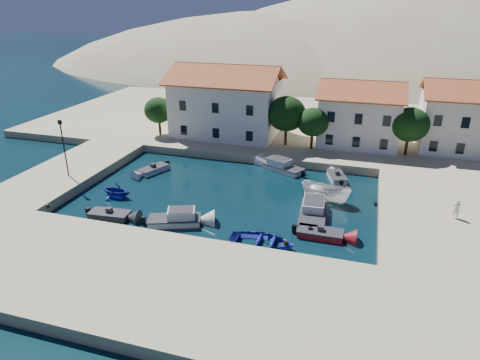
% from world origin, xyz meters
% --- Properties ---
extents(ground, '(400.00, 400.00, 0.00)m').
position_xyz_m(ground, '(0.00, 0.00, 0.00)').
color(ground, black).
rests_on(ground, ground).
extents(quay_south, '(52.00, 12.00, 1.00)m').
position_xyz_m(quay_south, '(0.00, -6.00, 0.50)').
color(quay_south, tan).
rests_on(quay_south, ground).
extents(quay_east, '(11.00, 20.00, 1.00)m').
position_xyz_m(quay_east, '(20.50, 10.00, 0.50)').
color(quay_east, tan).
rests_on(quay_east, ground).
extents(quay_west, '(8.00, 20.00, 1.00)m').
position_xyz_m(quay_west, '(-19.00, 10.00, 0.50)').
color(quay_west, tan).
rests_on(quay_west, ground).
extents(quay_north, '(80.00, 36.00, 1.00)m').
position_xyz_m(quay_north, '(2.00, 38.00, 0.50)').
color(quay_north, tan).
rests_on(quay_north, ground).
extents(hills, '(254.00, 176.00, 99.00)m').
position_xyz_m(hills, '(20.64, 123.62, -23.40)').
color(hills, gray).
rests_on(hills, ground).
extents(building_left, '(14.70, 9.45, 9.70)m').
position_xyz_m(building_left, '(-6.00, 28.00, 5.94)').
color(building_left, white).
rests_on(building_left, quay_north).
extents(building_mid, '(10.50, 8.40, 8.30)m').
position_xyz_m(building_mid, '(12.00, 29.00, 5.22)').
color(building_mid, white).
rests_on(building_mid, quay_north).
extents(building_right, '(9.45, 8.40, 8.80)m').
position_xyz_m(building_right, '(24.00, 30.00, 5.47)').
color(building_right, white).
rests_on(building_right, quay_north).
extents(trees, '(37.30, 5.30, 6.45)m').
position_xyz_m(trees, '(4.51, 25.46, 4.84)').
color(trees, '#382314').
rests_on(trees, quay_north).
extents(lamppost, '(0.35, 0.25, 6.22)m').
position_xyz_m(lamppost, '(-17.50, 8.00, 4.75)').
color(lamppost, black).
rests_on(lamppost, quay_west).
extents(bollards, '(29.36, 9.56, 0.30)m').
position_xyz_m(bollards, '(2.80, 3.87, 1.15)').
color(bollards, black).
rests_on(bollards, ground).
extents(motorboat_grey_sw, '(3.87, 1.97, 1.25)m').
position_xyz_m(motorboat_grey_sw, '(-8.84, 2.35, 0.29)').
color(motorboat_grey_sw, '#302F34').
rests_on(motorboat_grey_sw, ground).
extents(cabin_cruiser_south, '(5.07, 3.49, 1.60)m').
position_xyz_m(cabin_cruiser_south, '(-2.62, 3.09, 0.48)').
color(cabin_cruiser_south, silver).
rests_on(cabin_cruiser_south, ground).
extents(rowboat_south, '(5.45, 3.96, 1.11)m').
position_xyz_m(rowboat_south, '(5.88, 1.72, 0.00)').
color(rowboat_south, navy).
rests_on(rowboat_south, ground).
extents(motorboat_red_se, '(3.85, 1.72, 1.25)m').
position_xyz_m(motorboat_red_se, '(10.29, 4.62, 0.29)').
color(motorboat_red_se, maroon).
rests_on(motorboat_red_se, ground).
extents(cabin_cruiser_east, '(2.78, 5.96, 1.60)m').
position_xyz_m(cabin_cruiser_east, '(9.17, 7.97, 0.48)').
color(cabin_cruiser_east, silver).
rests_on(cabin_cruiser_east, ground).
extents(boat_east, '(5.59, 3.31, 2.03)m').
position_xyz_m(boat_east, '(9.87, 11.93, 0.00)').
color(boat_east, silver).
rests_on(boat_east, ground).
extents(motorboat_white_ne, '(2.66, 3.84, 1.25)m').
position_xyz_m(motorboat_white_ne, '(10.49, 17.86, 0.30)').
color(motorboat_white_ne, silver).
rests_on(motorboat_white_ne, ground).
extents(rowboat_west, '(3.66, 3.25, 1.77)m').
position_xyz_m(rowboat_west, '(-10.82, 6.65, 0.00)').
color(rowboat_west, navy).
rests_on(rowboat_west, ground).
extents(motorboat_white_west, '(2.90, 4.06, 1.25)m').
position_xyz_m(motorboat_white_west, '(-10.37, 13.90, 0.30)').
color(motorboat_white_west, silver).
rests_on(motorboat_white_west, ground).
extents(cabin_cruiser_north, '(5.26, 4.00, 1.60)m').
position_xyz_m(cabin_cruiser_north, '(4.20, 18.73, 0.48)').
color(cabin_cruiser_north, silver).
rests_on(cabin_cruiser_north, ground).
extents(pedestrian, '(0.70, 0.51, 1.79)m').
position_xyz_m(pedestrian, '(21.35, 9.63, 1.89)').
color(pedestrian, white).
rests_on(pedestrian, quay_east).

